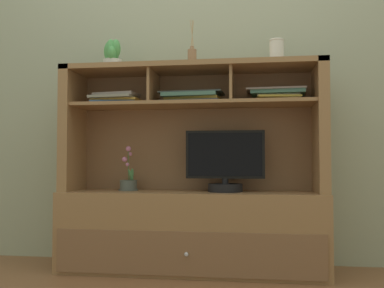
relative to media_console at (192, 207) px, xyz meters
The scene contains 11 objects.
floor_plane 0.38m from the media_console, 90.00° to the right, with size 6.00×6.00×0.02m, color brown.
back_wall 1.06m from the media_console, 90.00° to the left, with size 6.00×0.02×2.80m, color #9EA68B.
media_console is the anchor object (origin of this frame).
tv_monitor 0.31m from the media_console, ahead, with size 0.46×0.20×0.36m.
potted_orchid 0.41m from the media_console, behind, with size 0.12×0.12×0.27m.
magazine_stack_left 0.79m from the media_console, behind, with size 0.30×0.21×0.06m.
magazine_stack_centre 0.64m from the media_console, 112.22° to the right, with size 0.39×0.23×0.06m.
magazine_stack_right 0.82m from the media_console, ahead, with size 0.35×0.24×0.07m.
diffuser_bottle 0.89m from the media_console, 90.00° to the right, with size 0.05×0.05×0.28m.
potted_succulent 1.05m from the media_console, behind, with size 0.13×0.13×0.18m.
ceramic_vase 1.03m from the media_console, ahead, with size 0.09×0.09×0.15m.
Camera 1 is at (0.35, -2.53, 0.63)m, focal length 40.72 mm.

